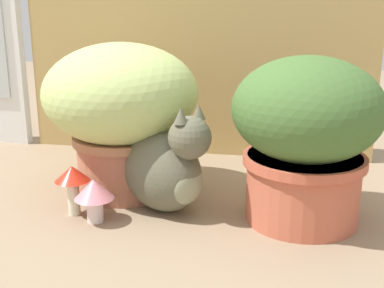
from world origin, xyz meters
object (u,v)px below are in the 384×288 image
object	(u,v)px
grass_planter	(121,108)
mushroom_ornament_pink	(94,193)
leafy_planter	(306,133)
cat	(166,168)
mushroom_ornament_red	(72,179)

from	to	relation	value
grass_planter	mushroom_ornament_pink	size ratio (longest dim) A/B	3.81
grass_planter	leafy_planter	xyz separation A→B (m)	(0.52, -0.10, -0.02)
leafy_planter	cat	size ratio (longest dim) A/B	1.31
leafy_planter	cat	distance (m)	0.38
cat	mushroom_ornament_pink	bearing A→B (deg)	-147.28
mushroom_ornament_red	cat	bearing A→B (deg)	17.32
mushroom_ornament_red	mushroom_ornament_pink	world-z (taller)	mushroom_ornament_red
leafy_planter	mushroom_ornament_pink	bearing A→B (deg)	-167.41
grass_planter	mushroom_ornament_pink	xyz separation A→B (m)	(-0.01, -0.22, -0.18)
grass_planter	leafy_planter	distance (m)	0.53
leafy_planter	mushroom_ornament_red	distance (m)	0.62
leafy_planter	grass_planter	bearing A→B (deg)	168.89
grass_planter	leafy_planter	bearing A→B (deg)	-11.11
grass_planter	cat	size ratio (longest dim) A/B	1.36
grass_planter	mushroom_ornament_pink	bearing A→B (deg)	-91.62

